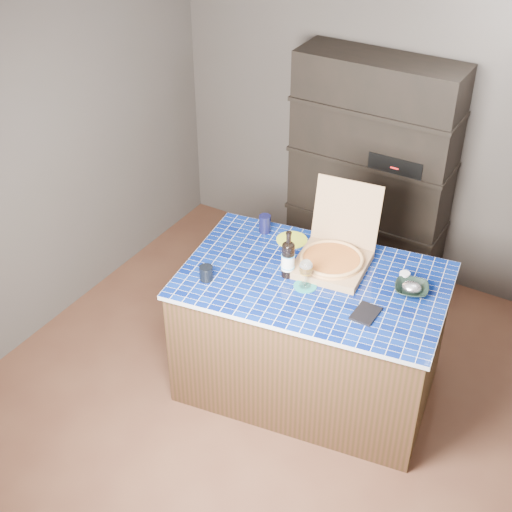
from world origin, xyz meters
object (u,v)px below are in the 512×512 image
Objects in this scene: mead_bottle at (288,259)px; dvd_case at (366,313)px; kitchen_island at (311,334)px; bowl at (411,289)px; pizza_box at (333,257)px; wine_glass at (306,268)px.

dvd_case is at bearing -10.37° from mead_bottle.
bowl is at bearing 8.59° from kitchen_island.
mead_bottle reaches higher than bowl.
pizza_box is at bearing 138.81° from dvd_case.
kitchen_island is 9.19× the size of wine_glass.
wine_glass is 0.44m from dvd_case.
kitchen_island is 3.07× the size of pizza_box.
mead_bottle is at bearing 162.66° from wine_glass.
wine_glass is at bearing -17.34° from mead_bottle.
bowl is (0.56, 0.17, 0.46)m from kitchen_island.
kitchen_island is at bearing 160.49° from dvd_case.
wine_glass reaches higher than dvd_case.
kitchen_island is 0.58m from wine_glass.
dvd_case is 0.91× the size of bowl.
wine_glass is 0.94× the size of bowl.
wine_glass is at bearing -104.89° from kitchen_island.
kitchen_island is 0.59m from mead_bottle.
pizza_box is 0.52m from bowl.
pizza_box reaches higher than wine_glass.
wine_glass is 0.64m from bowl.
wine_glass is at bearing -105.88° from pizza_box.
kitchen_island is 5.49× the size of mead_bottle.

